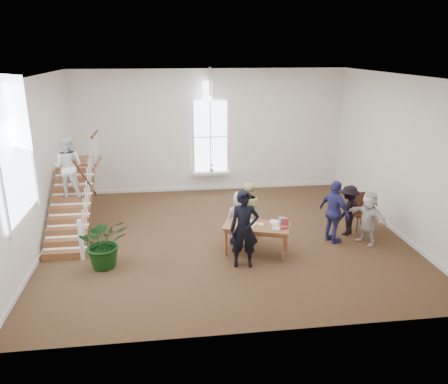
{
  "coord_description": "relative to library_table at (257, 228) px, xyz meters",
  "views": [
    {
      "loc": [
        -1.55,
        -11.47,
        5.2
      ],
      "look_at": [
        -0.02,
        0.4,
        1.23
      ],
      "focal_mm": 35.0,
      "sensor_mm": 36.0,
      "label": 1
    }
  ],
  "objects": [
    {
      "name": "woman_cluster_a",
      "position": [
        2.25,
        0.43,
        0.18
      ],
      "size": [
        0.84,
        1.13,
        1.78
      ],
      "primitive_type": "imported",
      "rotation": [
        0.0,
        0.0,
        2.01
      ],
      "color": "navy",
      "rests_on": "ground"
    },
    {
      "name": "ground",
      "position": [
        -0.66,
        1.14,
        -0.71
      ],
      "size": [
        10.0,
        10.0,
        0.0
      ],
      "primitive_type": "plane",
      "color": "#402619",
      "rests_on": "ground"
    },
    {
      "name": "floor_plant",
      "position": [
        -3.87,
        -0.26,
        -0.06
      ],
      "size": [
        1.36,
        1.23,
        1.31
      ],
      "primitive_type": "imported",
      "rotation": [
        0.0,
        0.0,
        0.2
      ],
      "color": "#103310",
      "rests_on": "ground"
    },
    {
      "name": "library_table",
      "position": [
        0.0,
        0.0,
        0.0
      ],
      "size": [
        1.89,
        1.37,
        0.86
      ],
      "rotation": [
        0.0,
        0.0,
        -0.34
      ],
      "color": "brown",
      "rests_on": "ground"
    },
    {
      "name": "woman_cluster_b",
      "position": [
        2.85,
        0.88,
        0.03
      ],
      "size": [
        1.1,
        1.02,
        1.49
      ],
      "primitive_type": "imported",
      "rotation": [
        0.0,
        0.0,
        3.8
      ],
      "color": "black",
      "rests_on": "ground"
    },
    {
      "name": "side_chair",
      "position": [
        3.33,
        1.23,
        -0.09
      ],
      "size": [
        0.55,
        0.55,
        1.11
      ],
      "rotation": [
        0.0,
        0.0,
        0.15
      ],
      "color": "#3E2411",
      "rests_on": "ground"
    },
    {
      "name": "room_shell",
      "position": [
        -0.66,
        5.54,
        -0.31
      ],
      "size": [
        10.49,
        10.0,
        10.0
      ],
      "color": "white",
      "rests_on": "ground"
    },
    {
      "name": "staircase",
      "position": [
        -5.0,
        1.89,
        0.91
      ],
      "size": [
        1.1,
        4.1,
        2.92
      ],
      "color": "brown",
      "rests_on": "ground"
    },
    {
      "name": "woman_cluster_c",
      "position": [
        3.15,
        0.23,
        0.04
      ],
      "size": [
        0.98,
        1.46,
        1.51
      ],
      "primitive_type": "imported",
      "rotation": [
        0.0,
        0.0,
        5.14
      ],
      "color": "silver",
      "rests_on": "ground"
    },
    {
      "name": "elderly_woman",
      "position": [
        -0.36,
        0.61,
        0.05
      ],
      "size": [
        0.77,
        0.52,
        1.53
      ],
      "primitive_type": "imported",
      "rotation": [
        0.0,
        0.0,
        3.09
      ],
      "color": "beige",
      "rests_on": "ground"
    },
    {
      "name": "police_officer",
      "position": [
        -0.46,
        -0.64,
        0.27
      ],
      "size": [
        0.76,
        0.54,
        1.97
      ],
      "primitive_type": "imported",
      "rotation": [
        0.0,
        0.0,
        -0.1
      ],
      "color": "black",
      "rests_on": "ground"
    },
    {
      "name": "person_yellow",
      "position": [
        -0.06,
        1.11,
        0.1
      ],
      "size": [
        0.84,
        0.68,
        1.63
      ],
      "primitive_type": "imported",
      "rotation": [
        0.0,
        0.0,
        3.06
      ],
      "color": "#EEE095",
      "rests_on": "ground"
    }
  ]
}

